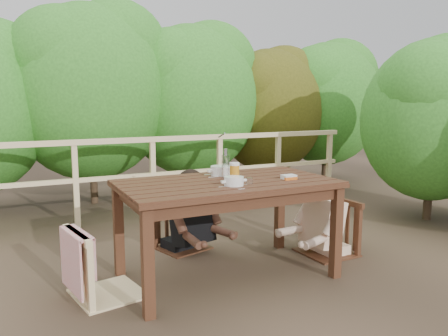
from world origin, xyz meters
name	(u,v)px	position (x,y,z in m)	size (l,w,h in m)	color
ground	(227,276)	(0.00, 0.00, 0.00)	(60.00, 60.00, 0.00)	#4E3C2B
table	(227,230)	(0.00, 0.00, 0.39)	(1.70, 0.96, 0.79)	#3A2012
chair_left	(106,230)	(-0.96, 0.07, 0.50)	(0.50, 0.50, 1.00)	beige
chair_far	(182,204)	(-0.08, 0.81, 0.45)	(0.44, 0.44, 0.89)	#3A2012
chair_right	(328,204)	(1.10, 0.07, 0.48)	(0.48, 0.48, 0.96)	#3A2012
woman	(181,187)	(-0.08, 0.83, 0.61)	(0.49, 0.60, 1.22)	black
diner_right	(331,191)	(1.13, 0.07, 0.60)	(0.49, 0.60, 1.20)	beige
railing	(153,178)	(0.00, 2.00, 0.51)	(5.60, 0.10, 1.01)	beige
hedge_row	(153,69)	(0.40, 3.20, 1.90)	(6.60, 1.60, 3.80)	#2D6C1F
soup_near	(234,182)	(-0.04, -0.21, 0.83)	(0.25, 0.25, 0.08)	white
soup_far	(220,171)	(0.07, 0.26, 0.84)	(0.29, 0.29, 0.10)	silver
beer_glass	(234,172)	(0.07, 0.00, 0.87)	(0.08, 0.08, 0.16)	orange
bottle	(226,165)	(0.03, 0.08, 0.92)	(0.06, 0.06, 0.27)	silver
tumbler	(249,182)	(0.09, -0.21, 0.82)	(0.06, 0.06, 0.07)	silver
butter_tub	(289,178)	(0.49, -0.16, 0.81)	(0.12, 0.08, 0.05)	white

